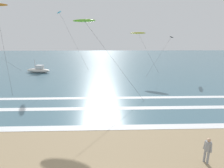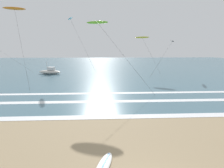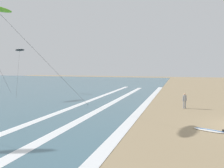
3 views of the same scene
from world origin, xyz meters
name	(u,v)px [view 3 (image 3 of 3)]	position (x,y,z in m)	size (l,w,h in m)	color
wave_foam_shoreline	(133,118)	(0.28, 8.33, 0.01)	(57.81, 0.84, 0.01)	white
wave_foam_mid_break	(96,112)	(1.77, 12.31, 0.01)	(48.88, 0.81, 0.01)	white
wave_foam_outer_break	(59,112)	(0.42, 15.56, 0.01)	(55.18, 0.76, 0.01)	white
surfer_background_far	(185,99)	(6.09, 4.07, 0.96)	(0.33, 0.49, 1.60)	gray
surfboard_right_spare	(210,130)	(-1.70, 2.62, 0.05)	(1.26, 2.18, 0.25)	silver
kite_black_mid_center	(20,50)	(13.32, 31.11, 7.25)	(6.85, 5.76, 7.50)	black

